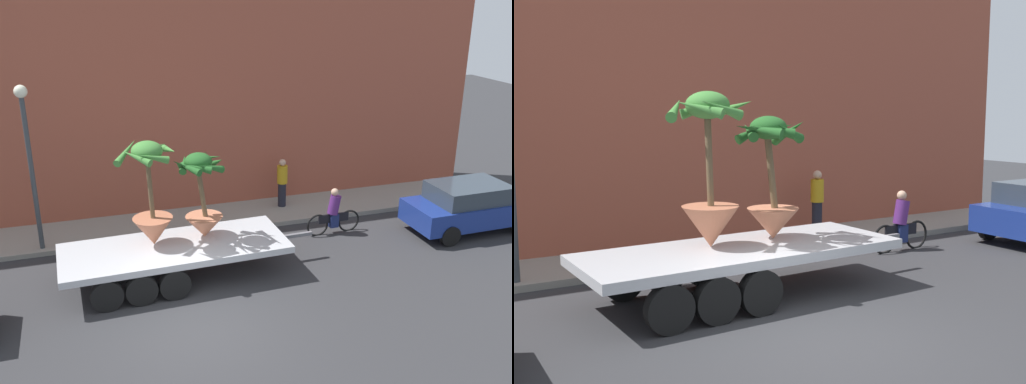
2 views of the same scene
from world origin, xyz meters
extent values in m
plane|color=#2D2D30|center=(0.00, 0.00, 0.00)|extent=(60.00, 60.00, 0.00)
cube|color=gray|center=(0.00, 6.10, 0.07)|extent=(24.00, 2.20, 0.15)
cube|color=#9E4C38|center=(0.00, 7.80, 4.20)|extent=(24.00, 1.20, 8.41)
cube|color=#B7BABF|center=(-0.05, 2.55, 0.89)|extent=(6.07, 2.45, 0.18)
cylinder|color=black|center=(-2.00, 3.55, 0.40)|extent=(0.81, 0.24, 0.80)
cylinder|color=black|center=(-1.94, 1.44, 0.40)|extent=(0.81, 0.24, 0.80)
cylinder|color=black|center=(-1.17, 3.57, 0.40)|extent=(0.81, 0.24, 0.80)
cylinder|color=black|center=(-1.10, 1.46, 0.40)|extent=(0.81, 0.24, 0.80)
cylinder|color=black|center=(-0.33, 3.60, 0.40)|extent=(0.81, 0.24, 0.80)
cylinder|color=black|center=(-0.26, 1.49, 0.40)|extent=(0.81, 0.24, 0.80)
cube|color=slate|center=(3.44, 2.66, 0.74)|extent=(1.00, 0.13, 0.10)
cone|color=#B26647|center=(-0.56, 2.78, 1.36)|extent=(1.06, 1.06, 0.77)
cylinder|color=brown|center=(-0.58, 2.78, 2.66)|extent=(0.17, 0.12, 1.83)
ellipsoid|color=#428438|center=(-0.59, 2.78, 3.58)|extent=(0.80, 0.80, 0.50)
cone|color=#428438|center=(-0.02, 2.84, 3.54)|extent=(0.32, 1.17, 0.40)
cone|color=#428438|center=(-0.46, 3.21, 3.52)|extent=(0.93, 0.46, 0.43)
cone|color=#428438|center=(-1.08, 3.08, 3.52)|extent=(0.77, 1.09, 0.51)
cone|color=#428438|center=(-0.90, 2.48, 3.53)|extent=(0.78, 0.77, 0.40)
cone|color=#428438|center=(-0.53, 2.37, 3.52)|extent=(0.89, 0.33, 0.44)
cone|color=#C17251|center=(0.84, 2.87, 1.28)|extent=(1.03, 1.03, 0.60)
cylinder|color=brown|center=(0.78, 2.87, 2.37)|extent=(0.31, 0.13, 1.57)
ellipsoid|color=#235B23|center=(0.73, 2.87, 3.15)|extent=(0.73, 0.73, 0.45)
cone|color=#235B23|center=(1.23, 2.92, 3.07)|extent=(0.30, 1.01, 0.59)
cone|color=#235B23|center=(0.99, 3.25, 3.12)|extent=(0.88, 0.70, 0.36)
cone|color=#235B23|center=(0.68, 3.31, 3.08)|extent=(0.91, 0.30, 0.51)
cone|color=#235B23|center=(0.36, 2.97, 3.10)|extent=(0.41, 0.82, 0.41)
cone|color=#235B23|center=(0.35, 2.59, 3.12)|extent=(0.73, 0.89, 0.34)
cone|color=#235B23|center=(0.57, 2.48, 3.12)|extent=(0.88, 0.51, 0.34)
cone|color=#235B23|center=(0.94, 2.47, 3.09)|extent=(0.91, 0.60, 0.48)
torus|color=black|center=(5.80, 4.01, 0.34)|extent=(0.74, 0.09, 0.74)
torus|color=black|center=(4.70, 3.97, 0.34)|extent=(0.74, 0.09, 0.74)
cube|color=black|center=(5.25, 3.99, 0.52)|extent=(1.04, 0.10, 0.28)
cylinder|color=#51236B|center=(5.25, 3.99, 0.97)|extent=(0.46, 0.36, 0.65)
sphere|color=tan|center=(5.25, 3.99, 1.39)|extent=(0.24, 0.24, 0.24)
cube|color=navy|center=(5.25, 3.99, 0.44)|extent=(0.29, 0.25, 0.44)
cylinder|color=black|center=(8.21, 3.76, 0.32)|extent=(0.64, 0.21, 0.64)
cylinder|color=black|center=(4.36, 6.33, 0.57)|extent=(0.28, 0.28, 0.85)
cylinder|color=gold|center=(4.36, 6.33, 1.31)|extent=(0.36, 0.36, 0.62)
sphere|color=tan|center=(4.36, 6.33, 1.74)|extent=(0.24, 0.24, 0.24)
camera|label=1|loc=(-2.18, -11.38, 7.67)|focal=40.59mm
camera|label=2|loc=(-5.53, -7.53, 3.50)|focal=44.30mm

